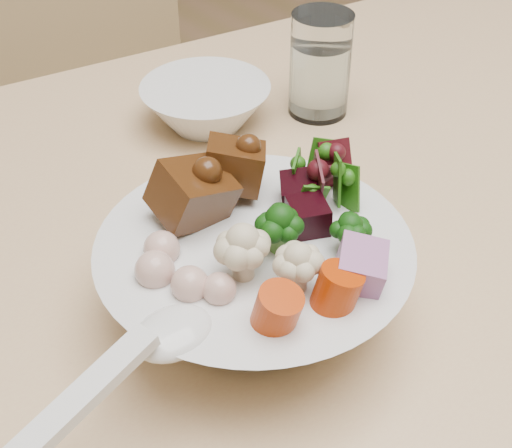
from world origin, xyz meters
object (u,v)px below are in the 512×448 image
Objects in this scene: side_bowl at (206,105)px; dining_table at (410,250)px; chair_far at (127,145)px; food_bowl at (255,271)px; water_glass at (320,69)px.

dining_table is at bearing -70.33° from side_bowl.
side_bowl is at bearing 118.80° from dining_table.
food_bowl reaches higher than chair_far.
dining_table is 0.23m from water_glass.
chair_far reaches higher than side_bowl.
water_glass is at bearing 89.35° from dining_table.
water_glass is at bearing -25.78° from side_bowl.
food_bowl is 2.07× the size of water_glass.
side_bowl is (-0.09, 0.24, 0.10)m from dining_table.
water_glass is (0.03, 0.18, 0.13)m from dining_table.
water_glass reaches higher than dining_table.
food_bowl is 1.68× the size of side_bowl.
food_bowl is at bearing -166.12° from dining_table.
water_glass is at bearing 38.30° from food_bowl.
chair_far is at bearing 99.03° from dining_table.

